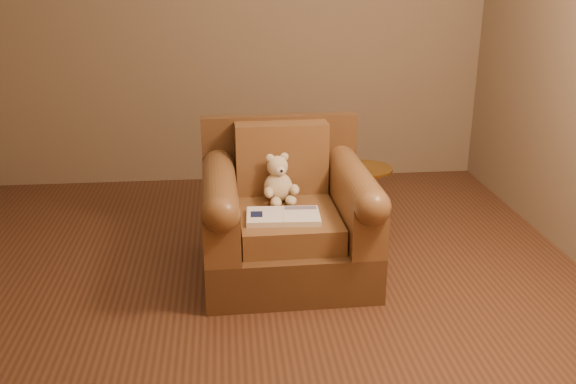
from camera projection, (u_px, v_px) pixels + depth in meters
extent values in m
plane|color=#502E1B|center=(250.00, 292.00, 3.58)|extent=(4.00, 4.00, 0.00)
cube|color=#7A644B|center=(235.00, 14.00, 4.99)|extent=(4.00, 0.02, 2.70)
cube|color=#7A644B|center=(281.00, 174.00, 1.25)|extent=(4.00, 0.02, 2.70)
cube|color=#54351C|center=(287.00, 252.00, 3.76)|extent=(0.97, 0.92, 0.27)
cube|color=#54351C|center=(280.00, 162.00, 3.99)|extent=(0.95, 0.11, 0.59)
cube|color=brown|center=(288.00, 223.00, 3.64)|extent=(0.56, 0.68, 0.14)
cube|color=brown|center=(282.00, 158.00, 3.85)|extent=(0.55, 0.16, 0.43)
cube|color=brown|center=(220.00, 212.00, 3.57)|extent=(0.21, 0.81, 0.30)
cube|color=brown|center=(354.00, 207.00, 3.66)|extent=(0.21, 0.81, 0.30)
cylinder|color=brown|center=(219.00, 187.00, 3.52)|extent=(0.21, 0.81, 0.19)
cylinder|color=brown|center=(355.00, 181.00, 3.60)|extent=(0.21, 0.81, 0.19)
ellipsoid|color=beige|center=(278.00, 187.00, 3.75)|extent=(0.17, 0.15, 0.18)
sphere|color=beige|center=(277.00, 166.00, 3.72)|extent=(0.12, 0.12, 0.12)
ellipsoid|color=beige|center=(270.00, 158.00, 3.70)|extent=(0.05, 0.03, 0.05)
ellipsoid|color=beige|center=(284.00, 157.00, 3.72)|extent=(0.05, 0.03, 0.05)
ellipsoid|color=beige|center=(281.00, 171.00, 3.67)|extent=(0.06, 0.04, 0.05)
sphere|color=black|center=(282.00, 171.00, 3.65)|extent=(0.02, 0.02, 0.02)
ellipsoid|color=beige|center=(269.00, 192.00, 3.67)|extent=(0.06, 0.11, 0.06)
ellipsoid|color=beige|center=(295.00, 190.00, 3.71)|extent=(0.06, 0.11, 0.06)
ellipsoid|color=beige|center=(276.00, 202.00, 3.67)|extent=(0.07, 0.11, 0.06)
ellipsoid|color=beige|center=(291.00, 201.00, 3.69)|extent=(0.07, 0.11, 0.06)
cube|color=beige|center=(283.00, 217.00, 3.50)|extent=(0.41, 0.26, 0.03)
cube|color=white|center=(265.00, 214.00, 3.49)|extent=(0.21, 0.25, 0.00)
cube|color=white|center=(301.00, 214.00, 3.50)|extent=(0.21, 0.25, 0.00)
cube|color=beige|center=(283.00, 214.00, 3.49)|extent=(0.02, 0.24, 0.00)
cube|color=#0F1638|center=(257.00, 214.00, 3.49)|extent=(0.07, 0.09, 0.00)
cube|color=slate|center=(300.00, 208.00, 3.58)|extent=(0.18, 0.06, 0.00)
cylinder|color=gold|center=(362.00, 236.00, 4.27)|extent=(0.28, 0.28, 0.02)
cylinder|color=gold|center=(364.00, 203.00, 4.19)|extent=(0.03, 0.03, 0.46)
cylinder|color=gold|center=(365.00, 169.00, 4.11)|extent=(0.35, 0.35, 0.02)
cylinder|color=gold|center=(365.00, 170.00, 4.11)|extent=(0.03, 0.03, 0.02)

